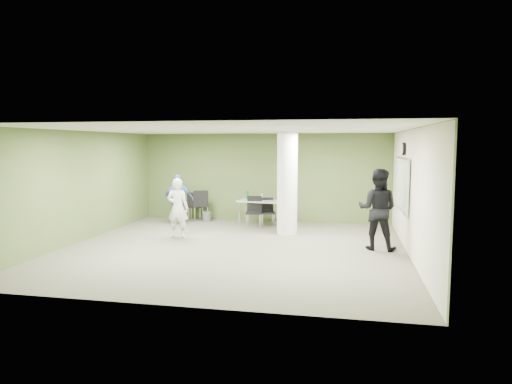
% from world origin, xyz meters
% --- Properties ---
extents(floor, '(8.00, 8.00, 0.00)m').
position_xyz_m(floor, '(0.00, 0.00, 0.00)').
color(floor, '#535242').
rests_on(floor, ground).
extents(ceiling, '(8.00, 8.00, 0.00)m').
position_xyz_m(ceiling, '(0.00, 0.00, 2.80)').
color(ceiling, white).
rests_on(ceiling, wall_back).
extents(wall_back, '(8.00, 2.80, 0.02)m').
position_xyz_m(wall_back, '(0.00, 4.00, 1.40)').
color(wall_back, '#455E2C').
rests_on(wall_back, floor).
extents(wall_left, '(0.02, 8.00, 2.80)m').
position_xyz_m(wall_left, '(-4.00, 0.00, 1.40)').
color(wall_left, '#455E2C').
rests_on(wall_left, floor).
extents(wall_right_cream, '(0.02, 8.00, 2.80)m').
position_xyz_m(wall_right_cream, '(4.00, 0.00, 1.40)').
color(wall_right_cream, beige).
rests_on(wall_right_cream, floor).
extents(column, '(0.56, 0.56, 2.80)m').
position_xyz_m(column, '(1.00, 2.00, 1.40)').
color(column, silver).
rests_on(column, floor).
extents(whiteboard, '(0.05, 2.30, 1.30)m').
position_xyz_m(whiteboard, '(3.92, 1.20, 1.50)').
color(whiteboard, silver).
rests_on(whiteboard, wall_right_cream).
extents(wall_clock, '(0.06, 0.32, 0.32)m').
position_xyz_m(wall_clock, '(3.92, 1.20, 2.35)').
color(wall_clock, black).
rests_on(wall_clock, wall_right_cream).
extents(folding_table, '(1.69, 0.89, 1.02)m').
position_xyz_m(folding_table, '(0.17, 3.10, 0.72)').
color(folding_table, '#9B9C96').
rests_on(folding_table, floor).
extents(wastebasket, '(0.27, 0.27, 0.31)m').
position_xyz_m(wastebasket, '(-1.78, 3.47, 0.16)').
color(wastebasket, '#4C4C4C').
rests_on(wastebasket, floor).
extents(chair_back_left, '(0.51, 0.51, 0.93)m').
position_xyz_m(chair_back_left, '(-2.20, 3.56, 0.54)').
color(chair_back_left, black).
rests_on(chair_back_left, floor).
extents(chair_back_right, '(0.62, 0.62, 1.00)m').
position_xyz_m(chair_back_right, '(-2.00, 3.56, 0.58)').
color(chair_back_right, black).
rests_on(chair_back_right, floor).
extents(chair_table_left, '(0.51, 0.51, 0.93)m').
position_xyz_m(chair_table_left, '(-0.08, 2.74, 0.54)').
color(chair_table_left, black).
rests_on(chair_table_left, floor).
extents(chair_table_right, '(0.53, 0.53, 0.85)m').
position_xyz_m(chair_table_right, '(0.25, 3.09, 0.49)').
color(chair_table_right, black).
rests_on(chair_table_right, floor).
extents(woman_white, '(0.58, 0.38, 1.57)m').
position_xyz_m(woman_white, '(-1.77, 0.93, 0.79)').
color(woman_white, silver).
rests_on(woman_white, floor).
extents(man_black, '(1.06, 0.90, 1.90)m').
position_xyz_m(man_black, '(3.32, 0.52, 0.95)').
color(man_black, black).
rests_on(man_black, floor).
extents(man_blue, '(0.99, 0.68, 1.56)m').
position_xyz_m(man_blue, '(-2.42, 2.68, 0.78)').
color(man_blue, '#4665AE').
rests_on(man_blue, floor).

